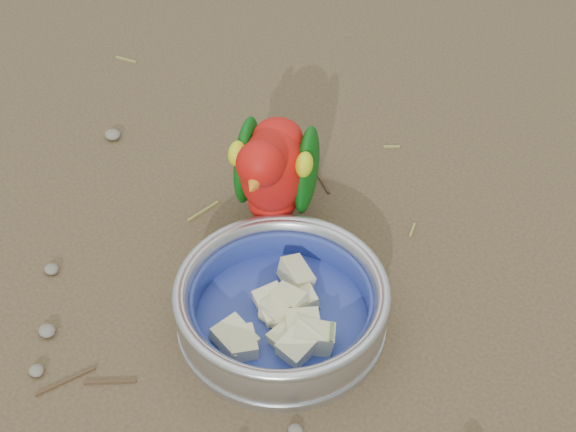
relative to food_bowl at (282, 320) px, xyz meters
The scene contains 6 objects.
ground 0.09m from the food_bowl, 168.22° to the left, with size 60.00×60.00×0.00m, color brown.
food_bowl is the anchor object (origin of this frame).
bowl_wall 0.03m from the food_bowl, ahead, with size 0.23×0.23×0.04m, color #B2B2BA, non-canonical shape.
fruit_wedges 0.02m from the food_bowl, 90.00° to the left, with size 0.14×0.14×0.03m, color beige, non-canonical shape.
lory_parrot 0.17m from the food_bowl, 130.59° to the left, with size 0.10×0.21×0.17m, color red, non-canonical shape.
ground_debris 0.14m from the food_bowl, 136.48° to the left, with size 0.90×0.80×0.01m, color olive, non-canonical shape.
Camera 1 is at (0.44, -0.47, 0.70)m, focal length 50.00 mm.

